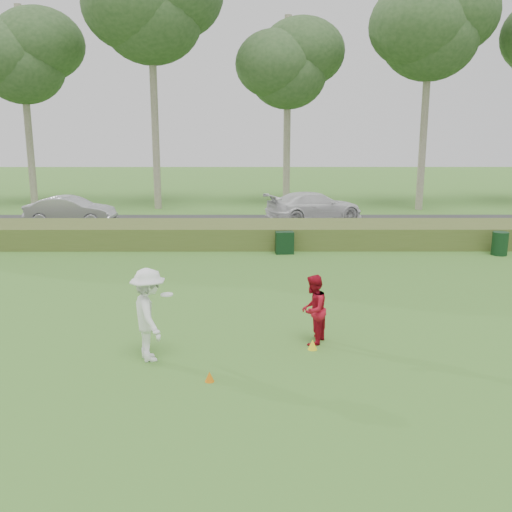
{
  "coord_description": "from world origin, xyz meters",
  "views": [
    {
      "loc": [
        -0.05,
        -12.05,
        4.96
      ],
      "look_at": [
        0.0,
        4.0,
        1.3
      ],
      "focal_mm": 40.0,
      "sensor_mm": 36.0,
      "label": 1
    }
  ],
  "objects_px": {
    "cone_orange": "(210,377)",
    "car_right": "(314,206)",
    "cone_yellow": "(313,345)",
    "trash_bin": "(500,244)",
    "car_mid": "(71,211)",
    "player_red": "(313,310)",
    "utility_cabinet": "(285,243)",
    "player_white": "(149,315)"
  },
  "relations": [
    {
      "from": "cone_yellow",
      "to": "cone_orange",
      "type": "bearing_deg",
      "value": -143.16
    },
    {
      "from": "cone_yellow",
      "to": "car_right",
      "type": "bearing_deg",
      "value": 84.04
    },
    {
      "from": "player_red",
      "to": "car_right",
      "type": "height_order",
      "value": "player_red"
    },
    {
      "from": "trash_bin",
      "to": "car_right",
      "type": "height_order",
      "value": "car_right"
    },
    {
      "from": "cone_orange",
      "to": "cone_yellow",
      "type": "relative_size",
      "value": 0.87
    },
    {
      "from": "player_red",
      "to": "player_white",
      "type": "bearing_deg",
      "value": -51.41
    },
    {
      "from": "cone_orange",
      "to": "utility_cabinet",
      "type": "distance_m",
      "value": 11.88
    },
    {
      "from": "player_white",
      "to": "trash_bin",
      "type": "distance_m",
      "value": 15.77
    },
    {
      "from": "car_right",
      "to": "cone_yellow",
      "type": "bearing_deg",
      "value": 153.95
    },
    {
      "from": "utility_cabinet",
      "to": "car_right",
      "type": "height_order",
      "value": "car_right"
    },
    {
      "from": "player_white",
      "to": "cone_orange",
      "type": "xyz_separation_m",
      "value": [
        1.37,
        -1.12,
        -0.91
      ]
    },
    {
      "from": "utility_cabinet",
      "to": "player_white",
      "type": "bearing_deg",
      "value": -112.83
    },
    {
      "from": "cone_yellow",
      "to": "trash_bin",
      "type": "relative_size",
      "value": 0.26
    },
    {
      "from": "utility_cabinet",
      "to": "car_right",
      "type": "bearing_deg",
      "value": 71.11
    },
    {
      "from": "car_mid",
      "to": "car_right",
      "type": "height_order",
      "value": "car_right"
    },
    {
      "from": "player_white",
      "to": "car_mid",
      "type": "distance_m",
      "value": 18.43
    },
    {
      "from": "player_white",
      "to": "player_red",
      "type": "bearing_deg",
      "value": -98.56
    },
    {
      "from": "car_mid",
      "to": "cone_yellow",
      "type": "bearing_deg",
      "value": -144.77
    },
    {
      "from": "player_white",
      "to": "trash_bin",
      "type": "height_order",
      "value": "player_white"
    },
    {
      "from": "cone_yellow",
      "to": "car_right",
      "type": "height_order",
      "value": "car_right"
    },
    {
      "from": "player_white",
      "to": "utility_cabinet",
      "type": "bearing_deg",
      "value": -41.18
    },
    {
      "from": "cone_orange",
      "to": "car_right",
      "type": "height_order",
      "value": "car_right"
    },
    {
      "from": "player_red",
      "to": "cone_orange",
      "type": "height_order",
      "value": "player_red"
    },
    {
      "from": "player_red",
      "to": "car_right",
      "type": "distance_m",
      "value": 17.57
    },
    {
      "from": "cone_orange",
      "to": "cone_yellow",
      "type": "height_order",
      "value": "cone_yellow"
    },
    {
      "from": "player_white",
      "to": "cone_orange",
      "type": "relative_size",
      "value": 9.71
    },
    {
      "from": "cone_orange",
      "to": "trash_bin",
      "type": "relative_size",
      "value": 0.23
    },
    {
      "from": "utility_cabinet",
      "to": "cone_yellow",
      "type": "bearing_deg",
      "value": -93.99
    },
    {
      "from": "trash_bin",
      "to": "car_mid",
      "type": "bearing_deg",
      "value": 160.46
    },
    {
      "from": "utility_cabinet",
      "to": "car_mid",
      "type": "bearing_deg",
      "value": 143.76
    },
    {
      "from": "cone_orange",
      "to": "cone_yellow",
      "type": "xyz_separation_m",
      "value": [
        2.22,
        1.66,
        0.02
      ]
    },
    {
      "from": "player_red",
      "to": "utility_cabinet",
      "type": "relative_size",
      "value": 1.86
    },
    {
      "from": "player_red",
      "to": "car_mid",
      "type": "height_order",
      "value": "player_red"
    },
    {
      "from": "trash_bin",
      "to": "cone_yellow",
      "type": "bearing_deg",
      "value": -130.53
    },
    {
      "from": "cone_orange",
      "to": "car_mid",
      "type": "height_order",
      "value": "car_mid"
    },
    {
      "from": "cone_orange",
      "to": "car_right",
      "type": "xyz_separation_m",
      "value": [
        4.08,
        19.53,
        0.71
      ]
    },
    {
      "from": "player_red",
      "to": "trash_bin",
      "type": "distance_m",
      "value": 12.52
    },
    {
      "from": "utility_cabinet",
      "to": "car_mid",
      "type": "relative_size",
      "value": 0.2
    },
    {
      "from": "player_red",
      "to": "cone_orange",
      "type": "distance_m",
      "value": 3.13
    },
    {
      "from": "cone_yellow",
      "to": "trash_bin",
      "type": "distance_m",
      "value": 12.84
    },
    {
      "from": "cone_orange",
      "to": "trash_bin",
      "type": "bearing_deg",
      "value": 47.24
    },
    {
      "from": "car_right",
      "to": "cone_orange",
      "type": "bearing_deg",
      "value": 148.11
    }
  ]
}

